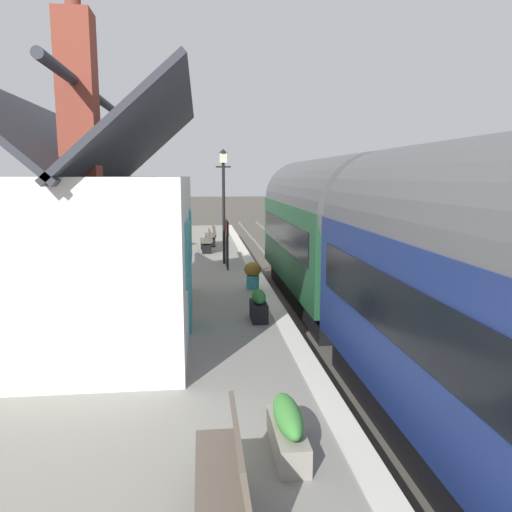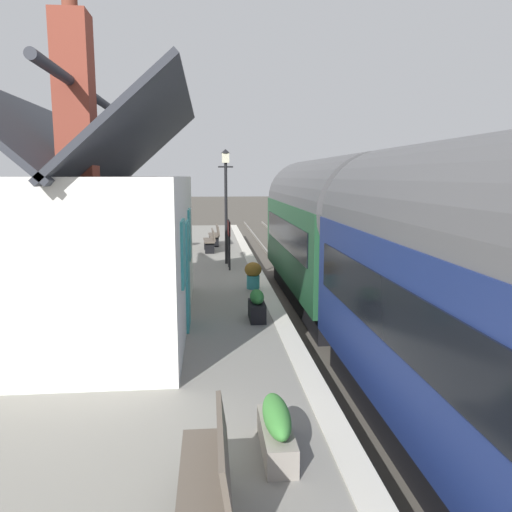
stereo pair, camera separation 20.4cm
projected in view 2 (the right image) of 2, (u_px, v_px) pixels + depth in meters
The scene contains 19 objects.
ground_plane at pixel (298, 302), 15.26m from camera, with size 160.00×160.00×0.00m, color #4C473F.
platform at pixel (177, 292), 14.87m from camera, with size 32.00×5.25×0.83m, color gray.
platform_edge_coping at pixel (259, 276), 15.02m from camera, with size 32.00×0.36×0.02m, color beige.
rail_near at pixel (350, 299), 15.40m from camera, with size 52.00×0.08×0.14m, color gray.
rail_far at pixel (304, 300), 15.27m from camera, with size 52.00×0.08×0.14m, color gray.
train at pixel (371, 248), 11.12m from camera, with size 16.38×2.73×4.32m.
station_building at pixel (102, 245), 9.88m from camera, with size 7.02×3.54×5.86m.
bench_mid_platform at pixel (211, 240), 19.91m from camera, with size 1.42×0.49×0.88m.
bench_near_building at pixel (215, 234), 21.76m from camera, with size 1.42×0.50×0.88m.
bench_platform_end at pixel (210, 469), 4.33m from camera, with size 1.40×0.44×0.88m.
planter_bench_left at pixel (134, 265), 14.55m from camera, with size 0.58×0.58×0.81m.
planter_under_sign at pixel (151, 252), 17.43m from camera, with size 0.38×0.38×0.73m.
planter_bench_right at pixel (172, 242), 20.50m from camera, with size 0.76×0.32×0.64m.
planter_edge_near at pixel (253, 274), 13.37m from camera, with size 0.45×0.45×0.71m.
planter_corner_building at pixel (257, 306), 10.44m from camera, with size 0.74×0.32×0.64m.
planter_edge_far at pixel (180, 236), 21.28m from camera, with size 0.59×0.59×0.90m.
planter_by_door at pixel (276, 429), 5.42m from camera, with size 1.07×0.32×0.57m.
lamp_post_platform at pixel (226, 185), 16.83m from camera, with size 0.32×0.50×3.85m.
station_sign_board at pixel (229, 232), 16.14m from camera, with size 0.96×0.06×1.57m.
Camera 2 is at (-14.67, 2.65, 3.79)m, focal length 35.32 mm.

